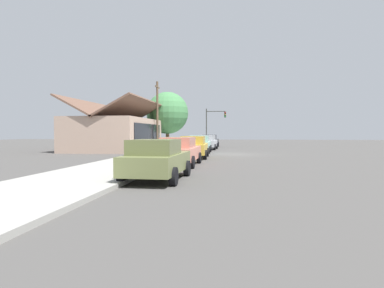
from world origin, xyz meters
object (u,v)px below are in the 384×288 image
(car_seafoam, at_px, (200,144))
(fire_hydrant_red, at_px, (192,145))
(car_olive, at_px, (157,159))
(shade_tree, at_px, (167,113))
(car_mustard, at_px, (194,147))
(utility_pole_wooden, at_px, (157,114))
(car_charcoal, at_px, (210,141))
(traffic_light_main, at_px, (214,121))
(car_coral, at_px, (179,151))
(car_silver, at_px, (207,142))

(car_seafoam, relative_size, fire_hydrant_red, 6.38)
(car_olive, relative_size, shade_tree, 0.62)
(car_olive, distance_m, car_seafoam, 17.70)
(car_mustard, distance_m, utility_pole_wooden, 13.71)
(car_seafoam, xyz_separation_m, car_charcoal, (11.77, -0.04, 0.00))
(traffic_light_main, bearing_deg, fire_hydrant_red, 171.73)
(traffic_light_main, height_order, fire_hydrant_red, traffic_light_main)
(fire_hydrant_red, bearing_deg, car_olive, -176.02)
(car_coral, distance_m, fire_hydrant_red, 16.67)
(traffic_light_main, bearing_deg, car_olive, 179.81)
(traffic_light_main, bearing_deg, car_silver, 179.47)
(car_mustard, height_order, utility_pole_wooden, utility_pole_wooden)
(car_coral, height_order, car_mustard, same)
(car_mustard, xyz_separation_m, car_seafoam, (6.29, 0.23, -0.00))
(shade_tree, xyz_separation_m, fire_hydrant_red, (-7.05, -4.05, -3.86))
(shade_tree, relative_size, traffic_light_main, 1.36)
(traffic_light_main, bearing_deg, car_mustard, 179.77)
(car_olive, bearing_deg, car_seafoam, 2.43)
(shade_tree, bearing_deg, car_seafoam, -155.16)
(car_coral, distance_m, traffic_light_main, 28.15)
(car_silver, height_order, utility_pole_wooden, utility_pole_wooden)
(car_charcoal, distance_m, fire_hydrant_red, 7.34)
(car_seafoam, bearing_deg, car_mustard, -179.28)
(car_seafoam, relative_size, shade_tree, 0.64)
(car_mustard, bearing_deg, shade_tree, 15.37)
(car_seafoam, relative_size, car_silver, 0.97)
(shade_tree, relative_size, utility_pole_wooden, 0.94)
(car_charcoal, bearing_deg, car_olive, -176.83)
(car_seafoam, height_order, car_silver, same)
(car_coral, xyz_separation_m, shade_tree, (23.65, 5.52, 3.54))
(car_coral, height_order, car_charcoal, same)
(car_mustard, distance_m, car_silver, 12.20)
(car_coral, relative_size, car_charcoal, 1.03)
(car_mustard, relative_size, traffic_light_main, 0.93)
(car_coral, distance_m, car_seafoam, 12.02)
(utility_pole_wooden, distance_m, fire_hydrant_red, 5.42)
(car_seafoam, bearing_deg, car_silver, -3.64)
(car_seafoam, distance_m, car_charcoal, 11.77)
(car_charcoal, bearing_deg, fire_hydrant_red, 171.98)
(car_charcoal, height_order, fire_hydrant_red, car_charcoal)
(car_mustard, xyz_separation_m, car_silver, (12.20, 0.00, -0.00))
(car_coral, relative_size, car_silver, 1.03)
(car_mustard, distance_m, car_charcoal, 18.07)
(car_seafoam, xyz_separation_m, car_silver, (5.91, -0.23, 0.00))
(car_silver, xyz_separation_m, shade_tree, (5.72, 5.61, 3.54))
(car_silver, bearing_deg, car_seafoam, 179.26)
(car_seafoam, bearing_deg, shade_tree, 23.43)
(car_olive, height_order, car_seafoam, same)
(car_mustard, bearing_deg, car_olive, 177.85)
(traffic_light_main, relative_size, fire_hydrant_red, 7.32)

